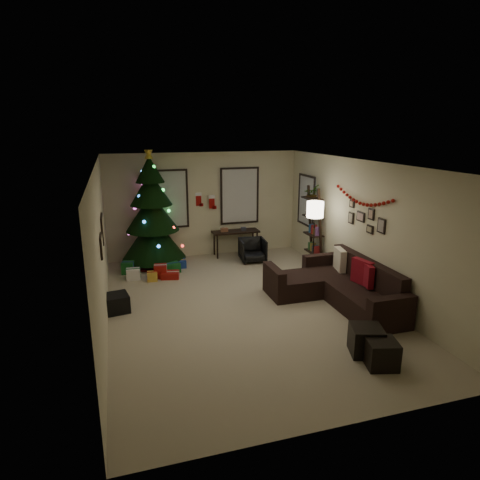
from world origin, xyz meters
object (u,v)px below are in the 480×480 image
(sofa, at_px, (338,287))
(bookshelf, at_px, (314,229))
(desk_chair, at_px, (253,250))
(christmas_tree, at_px, (152,217))
(desk, at_px, (236,234))

(sofa, bearing_deg, bookshelf, 77.38)
(sofa, xyz_separation_m, bookshelf, (0.45, 2.02, 0.68))
(desk_chair, bearing_deg, christmas_tree, 173.48)
(bookshelf, bearing_deg, christmas_tree, 159.69)
(desk, relative_size, bookshelf, 0.62)
(sofa, height_order, desk, sofa)
(christmas_tree, relative_size, sofa, 1.09)
(desk, bearing_deg, sofa, -72.87)
(desk_chair, height_order, bookshelf, bookshelf)
(christmas_tree, bearing_deg, desk, 3.30)
(sofa, height_order, desk_chair, sofa)
(sofa, relative_size, desk_chair, 4.47)
(christmas_tree, distance_m, desk, 2.24)
(desk, distance_m, desk_chair, 0.76)
(christmas_tree, bearing_deg, sofa, -46.29)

